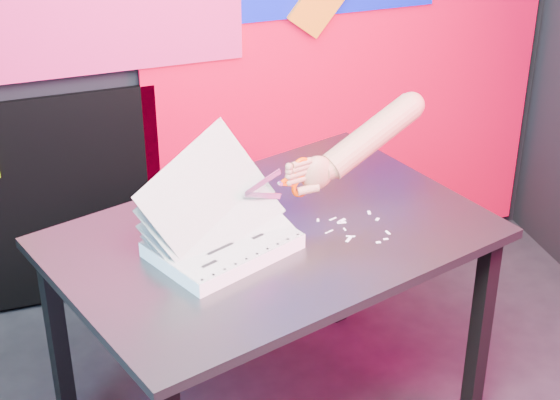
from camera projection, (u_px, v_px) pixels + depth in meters
name	position (u px, v px, depth m)	size (l,w,h in m)	color
room	(324.00, 124.00, 1.94)	(3.01, 3.01, 2.71)	#232428
backdrop	(197.00, 59.00, 3.36)	(2.88, 0.05, 2.08)	red
work_table	(271.00, 259.00, 2.75)	(1.42, 1.15, 0.75)	black
printout_stack	(222.00, 242.00, 2.61)	(0.47, 0.40, 0.35)	white
scissors	(297.00, 179.00, 2.69)	(0.22, 0.06, 0.13)	silver
hand_forearm	(363.00, 142.00, 2.77)	(0.46, 0.16, 0.23)	#A57B5B
paper_clippings	(353.00, 227.00, 2.74)	(0.18, 0.18, 0.00)	white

